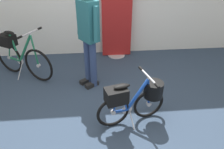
% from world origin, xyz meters
% --- Properties ---
extents(ground_plane, '(7.60, 7.60, 0.00)m').
position_xyz_m(ground_plane, '(0.00, 0.00, 0.00)').
color(ground_plane, '#2D3D51').
extents(floor_banner_stand, '(0.60, 0.36, 1.78)m').
position_xyz_m(floor_banner_stand, '(0.40, 1.97, 0.80)').
color(floor_banner_stand, '#B7B7BC').
rests_on(floor_banner_stand, ground_plane).
extents(folding_bike_foreground, '(0.96, 0.52, 0.70)m').
position_xyz_m(folding_bike_foreground, '(0.43, -0.08, 0.38)').
color(folding_bike_foreground, black).
rests_on(folding_bike_foreground, ground_plane).
extents(display_bike_left, '(1.13, 0.75, 0.91)m').
position_xyz_m(display_bike_left, '(-1.40, 1.32, 0.42)').
color(display_bike_left, black).
rests_on(display_bike_left, ground_plane).
extents(visitor_near_wall, '(0.39, 0.44, 1.67)m').
position_xyz_m(visitor_near_wall, '(-0.15, 0.92, 0.96)').
color(visitor_near_wall, navy).
rests_on(visitor_near_wall, ground_plane).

